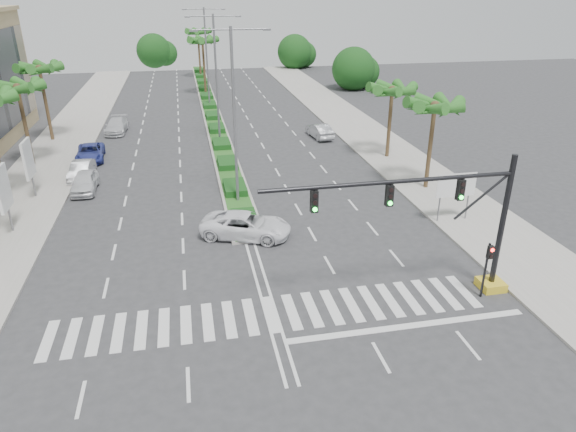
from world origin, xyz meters
name	(u,v)px	position (x,y,z in m)	size (l,w,h in m)	color
ground	(271,314)	(0.00, 0.00, 0.00)	(160.00, 160.00, 0.00)	#333335
footpath_right	(403,163)	(15.20, 20.00, 0.07)	(6.00, 120.00, 0.15)	gray
footpath_left	(33,188)	(-15.20, 20.00, 0.07)	(6.00, 120.00, 0.15)	gray
median	(210,109)	(0.00, 45.00, 0.10)	(2.20, 75.00, 0.20)	gray
median_grass	(210,108)	(0.00, 45.00, 0.22)	(1.80, 75.00, 0.04)	#26571D
signal_gantry	(460,232)	(9.27, 0.00, 3.46)	(12.60, 1.20, 7.20)	gold
pedestrian_signal	(488,262)	(10.60, -0.68, 2.04)	(0.28, 0.36, 3.00)	black
direction_sign	(456,187)	(13.50, 7.99, 2.45)	(2.70, 0.11, 3.40)	slate
billboard_near	(3,189)	(-14.50, 12.00, 2.96)	(0.18, 2.10, 4.35)	slate
billboard_far	(28,159)	(-14.50, 18.00, 2.96)	(0.18, 2.10, 4.35)	slate
palm_left_far	(18,90)	(-16.50, 26.00, 6.50)	(4.57, 4.68, 7.35)	brown
palm_left_end	(40,71)	(-16.50, 34.00, 6.88)	(4.57, 4.68, 7.75)	brown
palm_right_near	(435,108)	(14.50, 14.00, 6.20)	(4.57, 4.68, 7.05)	brown
palm_right_far	(392,92)	(14.50, 22.00, 5.91)	(4.57, 4.68, 6.75)	brown
palm_median_a	(203,42)	(0.00, 55.00, 7.17)	(4.57, 4.68, 8.05)	brown
palm_median_b	(198,33)	(0.00, 70.00, 7.17)	(4.57, 4.68, 8.05)	brown
streetlight_near	(234,109)	(0.00, 14.00, 6.81)	(5.10, 0.25, 12.00)	slate
streetlight_mid	(216,73)	(0.00, 30.00, 6.81)	(5.10, 0.25, 12.00)	slate
streetlight_far	(206,53)	(0.00, 46.00, 6.81)	(5.10, 0.25, 12.00)	slate
car_parked_a	(85,182)	(-11.10, 18.68, 0.74)	(1.75, 4.34, 1.48)	silver
car_parked_b	(81,170)	(-11.80, 21.74, 0.69)	(1.45, 4.17, 1.37)	silver
car_parked_c	(90,153)	(-11.80, 26.61, 0.69)	(2.29, 4.96, 1.38)	#313D98
car_parked_d	(117,126)	(-10.43, 36.03, 0.73)	(2.04, 5.02, 1.46)	silver
car_crossing	(246,225)	(-0.10, 8.49, 0.77)	(2.56, 5.55, 1.54)	white
car_right	(320,131)	(10.19, 29.72, 0.73)	(1.54, 4.41, 1.45)	#B9BABE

